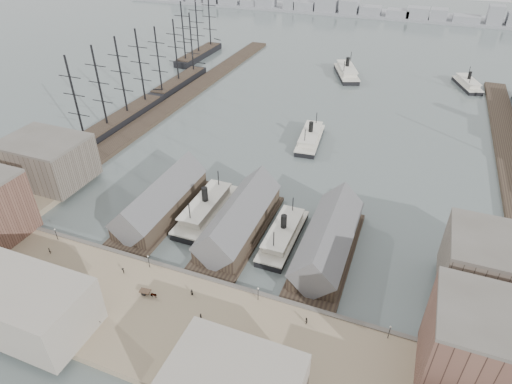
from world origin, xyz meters
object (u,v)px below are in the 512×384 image
at_px(horse_cart_right, 233,354).
at_px(horse_cart_center, 151,294).
at_px(horse_cart_left, 49,269).
at_px(ferry_docked_west, 206,208).

bearing_deg(horse_cart_right, horse_cart_center, 85.17).
relative_size(horse_cart_center, horse_cart_right, 1.02).
bearing_deg(horse_cart_center, horse_cart_left, 87.21).
distance_m(ferry_docked_west, horse_cart_center, 36.62).
bearing_deg(horse_cart_left, ferry_docked_west, -37.87).
bearing_deg(ferry_docked_west, horse_cart_right, -56.87).
height_order(horse_cart_center, horse_cart_right, horse_cart_right).
relative_size(horse_cart_left, horse_cart_center, 0.95).
xyz_separation_m(horse_cart_left, horse_cart_right, (53.97, -5.61, 0.06)).
height_order(ferry_docked_west, horse_cart_left, ferry_docked_west).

